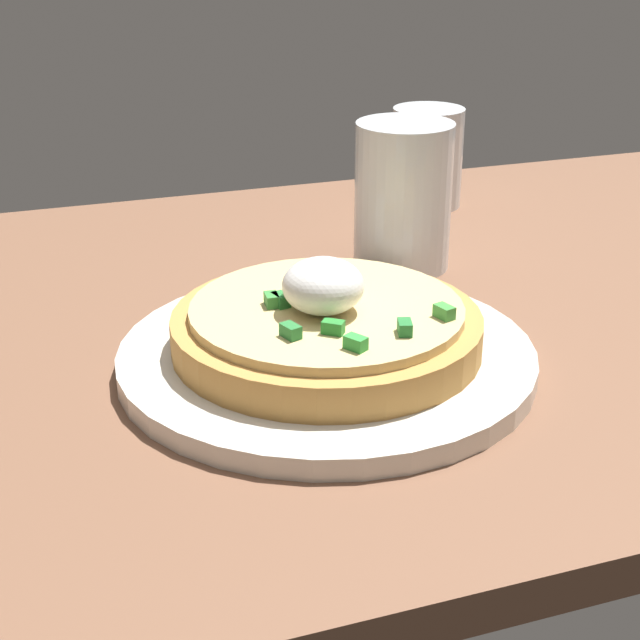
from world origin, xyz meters
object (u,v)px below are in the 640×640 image
(pizza, at_px, (320,325))
(cup_near, at_px, (427,160))
(cup_far, at_px, (403,203))
(plate, at_px, (320,358))

(pizza, xyz_separation_m, cup_near, (0.21, 0.30, 0.01))
(cup_near, xyz_separation_m, cup_far, (-0.09, -0.15, 0.01))
(cup_near, bearing_deg, plate, -125.29)
(pizza, bearing_deg, cup_far, 51.50)
(plate, bearing_deg, cup_far, 51.37)
(pizza, bearing_deg, cup_near, 54.77)
(plate, relative_size, cup_far, 2.28)
(pizza, distance_m, cup_far, 0.20)
(cup_far, bearing_deg, pizza, -128.50)
(plate, distance_m, cup_near, 0.37)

